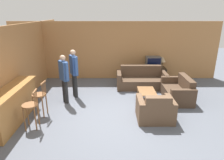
{
  "coord_description": "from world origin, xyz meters",
  "views": [
    {
      "loc": [
        -0.11,
        -5.34,
        2.97
      ],
      "look_at": [
        -0.12,
        0.87,
        0.85
      ],
      "focal_mm": 32.0,
      "sensor_mm": 36.0,
      "label": 1
    }
  ],
  "objects": [
    {
      "name": "tv_unit",
      "position": [
        1.71,
        3.3,
        0.3
      ],
      "size": [
        1.15,
        0.56,
        0.6
      ],
      "color": "#2D2319",
      "rests_on": "ground_plane"
    },
    {
      "name": "tv",
      "position": [
        1.71,
        3.3,
        0.85
      ],
      "size": [
        0.64,
        0.41,
        0.51
      ],
      "color": "#4C4C4C",
      "rests_on": "tv_unit"
    },
    {
      "name": "bar_chair_near",
      "position": [
        -2.25,
        -0.63,
        0.59
      ],
      "size": [
        0.44,
        0.44,
        1.07
      ],
      "color": "brown",
      "rests_on": "ground_plane"
    },
    {
      "name": "person_by_window",
      "position": [
        -1.47,
        1.49,
        0.99
      ],
      "size": [
        0.36,
        0.53,
        1.74
      ],
      "color": "black",
      "rests_on": "ground_plane"
    },
    {
      "name": "couch_far",
      "position": [
        1.09,
        2.45,
        0.3
      ],
      "size": [
        2.0,
        0.9,
        0.87
      ],
      "color": "#4C3828",
      "rests_on": "ground_plane"
    },
    {
      "name": "wall_left",
      "position": [
        -3.22,
        1.34,
        1.3
      ],
      "size": [
        0.08,
        8.67,
        2.6
      ],
      "color": "#B27A47",
      "rests_on": "ground_plane"
    },
    {
      "name": "wall_back",
      "position": [
        0.0,
        3.67,
        1.3
      ],
      "size": [
        9.4,
        0.08,
        2.6
      ],
      "color": "#B27A47",
      "rests_on": "ground_plane"
    },
    {
      "name": "ground_plane",
      "position": [
        0.0,
        0.0,
        0.0
      ],
      "size": [
        24.0,
        24.0,
        0.0
      ],
      "primitive_type": "plane",
      "color": "#565B66"
    },
    {
      "name": "bar_counter",
      "position": [
        -2.88,
        -0.3,
        0.51
      ],
      "size": [
        0.55,
        2.34,
        1.0
      ],
      "color": "#A87038",
      "rests_on": "ground_plane"
    },
    {
      "name": "coffee_table",
      "position": [
        1.1,
        1.11,
        0.32
      ],
      "size": [
        0.58,
        0.87,
        0.38
      ],
      "color": "brown",
      "rests_on": "ground_plane"
    },
    {
      "name": "person_by_counter",
      "position": [
        -1.71,
        0.98,
        0.94
      ],
      "size": [
        0.39,
        0.46,
        1.66
      ],
      "color": "black",
      "rests_on": "ground_plane"
    },
    {
      "name": "bar_chair_mid",
      "position": [
        -2.25,
        0.05,
        0.59
      ],
      "size": [
        0.43,
        0.43,
        1.07
      ],
      "color": "brown",
      "rests_on": "ground_plane"
    },
    {
      "name": "table_lamp",
      "position": [
        2.13,
        3.3,
        0.98
      ],
      "size": [
        0.29,
        0.29,
        0.52
      ],
      "color": "brown",
      "rests_on": "tv_unit"
    },
    {
      "name": "armchair_near",
      "position": [
        1.13,
        -0.22,
        0.31
      ],
      "size": [
        1.02,
        0.85,
        0.84
      ],
      "color": "brown",
      "rests_on": "ground_plane"
    },
    {
      "name": "loveseat_right",
      "position": [
        2.24,
        1.23,
        0.3
      ],
      "size": [
        0.82,
        1.49,
        0.83
      ],
      "color": "#4C3828",
      "rests_on": "ground_plane"
    }
  ]
}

